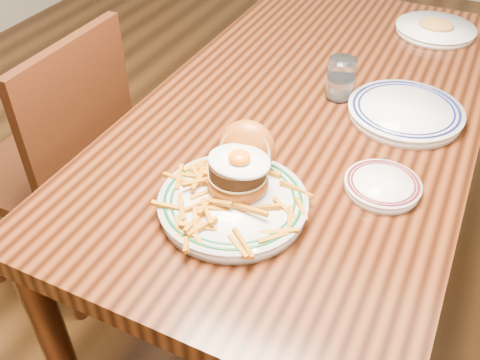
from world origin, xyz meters
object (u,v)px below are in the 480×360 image
at_px(table, 313,128).
at_px(chair_left, 61,162).
at_px(main_plate, 235,189).
at_px(side_plate, 383,185).

bearing_deg(table, chair_left, -158.82).
distance_m(table, main_plate, 0.48).
relative_size(table, chair_left, 1.75).
relative_size(table, main_plate, 4.88).
bearing_deg(chair_left, side_plate, -0.71).
relative_size(chair_left, main_plate, 2.79).
xyz_separation_m(table, main_plate, (-0.01, -0.46, 0.13)).
distance_m(table, side_plate, 0.39).
bearing_deg(chair_left, table, 20.99).
bearing_deg(main_plate, table, 77.64).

